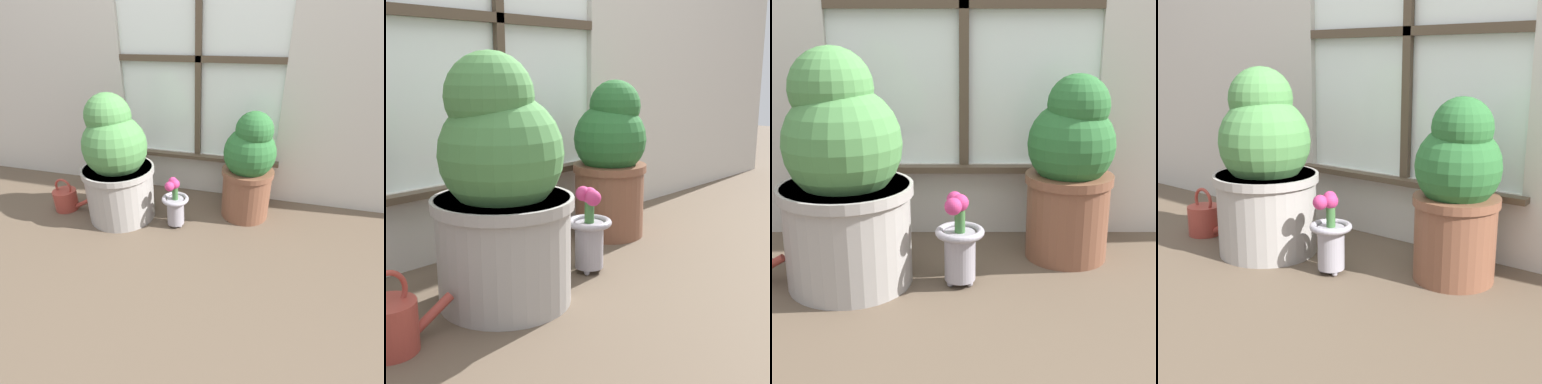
# 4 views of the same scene
# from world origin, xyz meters

# --- Properties ---
(ground_plane) EXTENTS (10.00, 10.00, 0.00)m
(ground_plane) POSITION_xyz_m (0.00, 0.00, 0.00)
(ground_plane) COLOR brown
(potted_plant_left) EXTENTS (0.41, 0.41, 0.73)m
(potted_plant_left) POSITION_xyz_m (-0.36, 0.22, 0.34)
(potted_plant_left) COLOR #9E9993
(potted_plant_left) RESTS_ON ground_plane
(potted_plant_right) EXTENTS (0.30, 0.30, 0.64)m
(potted_plant_right) POSITION_xyz_m (0.36, 0.42, 0.32)
(potted_plant_right) COLOR brown
(potted_plant_right) RESTS_ON ground_plane
(flower_vase) EXTENTS (0.15, 0.15, 0.30)m
(flower_vase) POSITION_xyz_m (-0.01, 0.20, 0.15)
(flower_vase) COLOR #99939E
(flower_vase) RESTS_ON ground_plane
(watering_can) EXTENTS (0.25, 0.14, 0.21)m
(watering_can) POSITION_xyz_m (-0.73, 0.20, 0.07)
(watering_can) COLOR #99382D
(watering_can) RESTS_ON ground_plane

